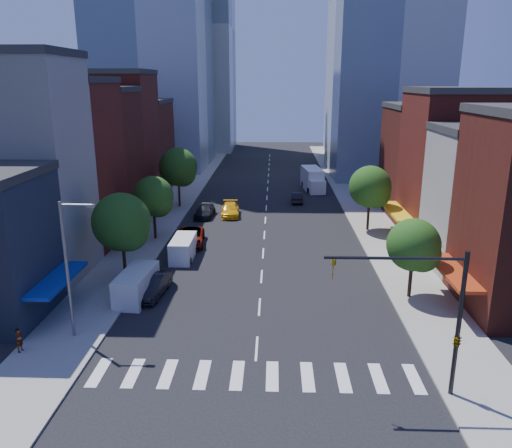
{
  "coord_description": "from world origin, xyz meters",
  "views": [
    {
      "loc": [
        0.98,
        -27.9,
        16.17
      ],
      "look_at": [
        -0.44,
        10.94,
        5.0
      ],
      "focal_mm": 35.0,
      "sensor_mm": 36.0,
      "label": 1
    }
  ],
  "objects": [
    {
      "name": "parked_car_third",
      "position": [
        -7.5,
        20.5,
        0.8
      ],
      "size": [
        3.16,
        5.96,
        1.6
      ],
      "primitive_type": "imported",
      "rotation": [
        0.0,
        0.0,
        0.09
      ],
      "color": "#999999",
      "rests_on": "ground"
    },
    {
      "name": "traffic_signal",
      "position": [
        9.94,
        -4.5,
        4.16
      ],
      "size": [
        7.24,
        2.24,
        8.0
      ],
      "color": "black",
      "rests_on": "sidewalk_right"
    },
    {
      "name": "ground",
      "position": [
        0.0,
        0.0,
        0.0
      ],
      "size": [
        220.0,
        220.0,
        0.0
      ],
      "primitive_type": "plane",
      "color": "black",
      "rests_on": "ground"
    },
    {
      "name": "sidewalk_left",
      "position": [
        -12.5,
        40.0,
        0.07
      ],
      "size": [
        5.0,
        120.0,
        0.15
      ],
      "primitive_type": "cube",
      "color": "gray",
      "rests_on": "ground"
    },
    {
      "name": "parked_car_front",
      "position": [
        -9.5,
        8.65,
        0.72
      ],
      "size": [
        1.71,
        4.24,
        1.44
      ],
      "primitive_type": "imported",
      "rotation": [
        0.0,
        0.0,
        -0.0
      ],
      "color": "silver",
      "rests_on": "ground"
    },
    {
      "name": "tree_right_near",
      "position": [
        11.65,
        7.92,
        4.19
      ],
      "size": [
        4.0,
        4.0,
        6.2
      ],
      "color": "black",
      "rests_on": "sidewalk_right"
    },
    {
      "name": "pedestrian_near",
      "position": [
        -14.5,
        -1.11,
        0.93
      ],
      "size": [
        0.46,
        0.62,
        1.56
      ],
      "primitive_type": "imported",
      "rotation": [
        0.0,
        0.0,
        1.42
      ],
      "color": "#999999",
      "rests_on": "sidewalk_left"
    },
    {
      "name": "sidewalk_right",
      "position": [
        12.5,
        40.0,
        0.07
      ],
      "size": [
        5.0,
        120.0,
        0.15
      ],
      "primitive_type": "cube",
      "color": "gray",
      "rests_on": "ground"
    },
    {
      "name": "tree_left_mid",
      "position": [
        -11.35,
        21.92,
        4.53
      ],
      "size": [
        4.2,
        4.2,
        6.65
      ],
      "color": "black",
      "rests_on": "sidewalk_left"
    },
    {
      "name": "bldg_right_1",
      "position": [
        21.0,
        15.0,
        6.0
      ],
      "size": [
        12.0,
        8.0,
        12.0
      ],
      "primitive_type": "cube",
      "color": "beige",
      "rests_on": "ground"
    },
    {
      "name": "bldg_left_4",
      "position": [
        -21.0,
        37.5,
        8.5
      ],
      "size": [
        12.0,
        9.0,
        17.0
      ],
      "primitive_type": "cube",
      "color": "#5D1C16",
      "rests_on": "ground"
    },
    {
      "name": "traffic_car_far",
      "position": [
        7.64,
        50.64,
        0.65
      ],
      "size": [
        1.62,
        3.83,
        1.29
      ],
      "primitive_type": "imported",
      "rotation": [
        0.0,
        0.0,
        3.12
      ],
      "color": "#999999",
      "rests_on": "ground"
    },
    {
      "name": "bldg_right_2",
      "position": [
        21.0,
        24.0,
        7.5
      ],
      "size": [
        12.0,
        10.0,
        15.0
      ],
      "primitive_type": "cube",
      "color": "#5D1C16",
      "rests_on": "ground"
    },
    {
      "name": "parked_car_second",
      "position": [
        -8.4,
        7.86,
        0.81
      ],
      "size": [
        2.21,
        5.05,
        1.61
      ],
      "primitive_type": "imported",
      "rotation": [
        0.0,
        0.0,
        -0.1
      ],
      "color": "black",
      "rests_on": "ground"
    },
    {
      "name": "pedestrian_far",
      "position": [
        -10.5,
        8.36,
        1.08
      ],
      "size": [
        1.03,
        1.13,
        1.87
      ],
      "primitive_type": "imported",
      "rotation": [
        0.0,
        0.0,
        -2.03
      ],
      "color": "#999999",
      "rests_on": "sidewalk_left"
    },
    {
      "name": "tree_right_far",
      "position": [
        11.65,
        25.92,
        4.86
      ],
      "size": [
        4.6,
        4.6,
        7.2
      ],
      "color": "black",
      "rests_on": "sidewalk_right"
    },
    {
      "name": "box_truck",
      "position": [
        6.94,
        47.71,
        1.55
      ],
      "size": [
        3.35,
        8.39,
        3.28
      ],
      "rotation": [
        0.0,
        0.0,
        0.12
      ],
      "color": "white",
      "rests_on": "ground"
    },
    {
      "name": "tree_left_near",
      "position": [
        -11.35,
        10.92,
        4.87
      ],
      "size": [
        4.8,
        4.8,
        7.3
      ],
      "color": "black",
      "rests_on": "sidewalk_left"
    },
    {
      "name": "bldg_left_1",
      "position": [
        -21.0,
        12.0,
        9.0
      ],
      "size": [
        12.0,
        8.0,
        18.0
      ],
      "primitive_type": "cube",
      "color": "beige",
      "rests_on": "ground"
    },
    {
      "name": "bldg_left_3",
      "position": [
        -21.0,
        29.0,
        7.5
      ],
      "size": [
        12.0,
        8.0,
        15.0
      ],
      "primitive_type": "cube",
      "color": "#4C1B13",
      "rests_on": "ground"
    },
    {
      "name": "bldg_left_5",
      "position": [
        -21.0,
        47.0,
        6.5
      ],
      "size": [
        12.0,
        10.0,
        13.0
      ],
      "primitive_type": "cube",
      "color": "#4C1B13",
      "rests_on": "ground"
    },
    {
      "name": "tower_far_w",
      "position": [
        -18.0,
        95.0,
        28.0
      ],
      "size": [
        18.0,
        18.0,
        56.0
      ],
      "primitive_type": "cube",
      "color": "#9EA5AD",
      "rests_on": "ground"
    },
    {
      "name": "tree_left_far",
      "position": [
        -11.35,
        35.92,
        5.2
      ],
      "size": [
        5.0,
        5.0,
        7.75
      ],
      "color": "black",
      "rests_on": "sidewalk_left"
    },
    {
      "name": "crosswalk",
      "position": [
        0.0,
        -3.0,
        0.01
      ],
      "size": [
        19.0,
        3.0,
        0.01
      ],
      "primitive_type": "cube",
      "color": "silver",
      "rests_on": "ground"
    },
    {
      "name": "cargo_van_near",
      "position": [
        -9.51,
        7.11,
        1.1
      ],
      "size": [
        2.47,
        5.37,
        2.23
      ],
      "rotation": [
        0.0,
        0.0,
        -0.07
      ],
      "color": "silver",
      "rests_on": "ground"
    },
    {
      "name": "cargo_van_far",
      "position": [
        -7.5,
        16.13,
        1.02
      ],
      "size": [
        1.98,
        4.82,
        2.05
      ],
      "rotation": [
        0.0,
        0.0,
        -0.0
      ],
      "color": "white",
      "rests_on": "ground"
    },
    {
      "name": "taxi",
      "position": [
        -4.41,
        31.99,
        0.76
      ],
      "size": [
        2.49,
        5.37,
        1.52
      ],
      "primitive_type": "imported",
      "rotation": [
        0.0,
        0.0,
        0.07
      ],
      "color": "yellow",
      "rests_on": "ground"
    },
    {
      "name": "streetlight",
      "position": [
        -11.81,
        1.0,
        5.28
      ],
      "size": [
        2.25,
        0.25,
        9.0
      ],
      "color": "slate",
      "rests_on": "sidewalk_left"
    },
    {
      "name": "parked_car_rear",
      "position": [
        -7.5,
        31.35,
        0.73
      ],
      "size": [
        2.33,
        5.12,
        1.45
      ],
      "primitive_type": "imported",
      "rotation": [
        0.0,
        0.0,
        -0.06
      ],
      "color": "black",
      "rests_on": "ground"
    },
    {
      "name": "bldg_left_2",
      "position": [
        -21.0,
        20.5,
        8.0
      ],
      "size": [
        12.0,
        9.0,
        16.0
      ],
      "primitive_type": "cube",
      "color": "#5D1C16",
      "rests_on": "ground"
    },
    {
      "name": "traffic_car_oncoming",
      "position": [
        4.21,
        39.37,
        0.7
      ],
      "size": [
        1.5,
        4.24,
        1.4
      ],
      "primitive_type": "imported",
      "rotation": [
        0.0,
        0.0,
        3.14
      ],
      "color": "black",
      "rests_on": "ground"
    },
    {
      "name": "bldg_right_3",
      "position": [
        21.0,
        34.0,
        6.5
      ],
      "size": [
        12.0,
        10.0,
        13.0
      ],
      "primitive_type": "cube",
      "color": "#4C1B13",
      "rests_on": "ground"
    }
  ]
}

